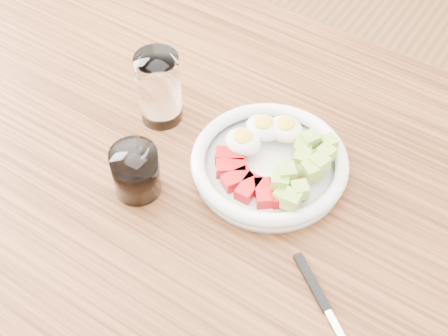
# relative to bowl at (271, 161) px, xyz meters

# --- Properties ---
(dining_table) EXTENTS (1.50, 0.90, 0.77)m
(dining_table) POSITION_rel_bowl_xyz_m (-0.04, -0.07, -0.12)
(dining_table) COLOR brown
(dining_table) RESTS_ON ground
(bowl) EXTENTS (0.25, 0.25, 0.06)m
(bowl) POSITION_rel_bowl_xyz_m (0.00, 0.00, 0.00)
(bowl) COLOR white
(bowl) RESTS_ON dining_table
(fork) EXTENTS (0.17, 0.12, 0.01)m
(fork) POSITION_rel_bowl_xyz_m (0.17, -0.16, -0.02)
(fork) COLOR black
(fork) RESTS_ON dining_table
(water_glass) EXTENTS (0.07, 0.07, 0.13)m
(water_glass) POSITION_rel_bowl_xyz_m (-0.22, 0.00, 0.04)
(water_glass) COLOR white
(water_glass) RESTS_ON dining_table
(coffee_glass) EXTENTS (0.07, 0.07, 0.08)m
(coffee_glass) POSITION_rel_bowl_xyz_m (-0.15, -0.14, 0.02)
(coffee_glass) COLOR white
(coffee_glass) RESTS_ON dining_table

